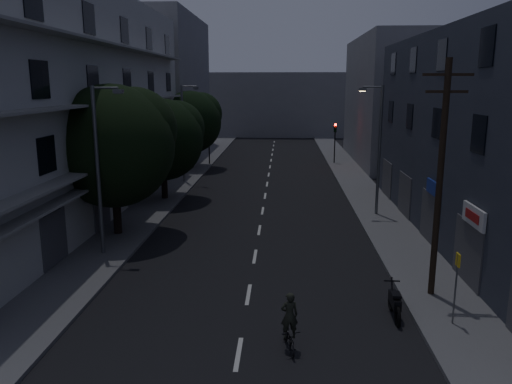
# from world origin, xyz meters

# --- Properties ---
(ground) EXTENTS (160.00, 160.00, 0.00)m
(ground) POSITION_xyz_m (0.00, 25.00, 0.00)
(ground) COLOR black
(ground) RESTS_ON ground
(sidewalk_left) EXTENTS (3.00, 90.00, 0.15)m
(sidewalk_left) POSITION_xyz_m (-7.50, 25.00, 0.07)
(sidewalk_left) COLOR #565659
(sidewalk_left) RESTS_ON ground
(sidewalk_right) EXTENTS (3.00, 90.00, 0.15)m
(sidewalk_right) POSITION_xyz_m (7.50, 25.00, 0.07)
(sidewalk_right) COLOR #565659
(sidewalk_right) RESTS_ON ground
(lane_markings) EXTENTS (0.15, 60.50, 0.01)m
(lane_markings) POSITION_xyz_m (0.00, 31.25, 0.01)
(lane_markings) COLOR beige
(lane_markings) RESTS_ON ground
(building_left) EXTENTS (7.00, 36.00, 14.00)m
(building_left) POSITION_xyz_m (-11.98, 18.00, 6.99)
(building_left) COLOR #B2B2AC
(building_left) RESTS_ON ground
(building_right) EXTENTS (6.19, 28.00, 11.00)m
(building_right) POSITION_xyz_m (11.99, 14.00, 5.50)
(building_right) COLOR #2C313C
(building_right) RESTS_ON ground
(building_far_left) EXTENTS (6.00, 20.00, 16.00)m
(building_far_left) POSITION_xyz_m (-12.00, 48.00, 8.00)
(building_far_left) COLOR slate
(building_far_left) RESTS_ON ground
(building_far_right) EXTENTS (6.00, 20.00, 13.00)m
(building_far_right) POSITION_xyz_m (12.00, 42.00, 6.50)
(building_far_right) COLOR slate
(building_far_right) RESTS_ON ground
(building_far_end) EXTENTS (24.00, 8.00, 10.00)m
(building_far_end) POSITION_xyz_m (0.00, 70.00, 5.00)
(building_far_end) COLOR slate
(building_far_end) RESTS_ON ground
(tree_near) EXTENTS (6.58, 6.58, 8.11)m
(tree_near) POSITION_xyz_m (-7.70, 14.10, 5.23)
(tree_near) COLOR black
(tree_near) RESTS_ON sidewalk_left
(tree_mid) EXTENTS (5.78, 5.78, 7.11)m
(tree_mid) POSITION_xyz_m (-7.15, 22.85, 4.59)
(tree_mid) COLOR black
(tree_mid) RESTS_ON sidewalk_left
(tree_far) EXTENTS (6.04, 6.04, 7.47)m
(tree_far) POSITION_xyz_m (-7.69, 36.54, 4.83)
(tree_far) COLOR black
(tree_far) RESTS_ON sidewalk_left
(traffic_signal_far_right) EXTENTS (0.28, 0.37, 4.10)m
(traffic_signal_far_right) POSITION_xyz_m (6.67, 40.07, 3.10)
(traffic_signal_far_right) COLOR black
(traffic_signal_far_right) RESTS_ON sidewalk_right
(traffic_signal_far_left) EXTENTS (0.28, 0.37, 4.10)m
(traffic_signal_far_left) POSITION_xyz_m (-6.31, 38.75, 3.10)
(traffic_signal_far_left) COLOR black
(traffic_signal_far_left) RESTS_ON sidewalk_left
(street_lamp_left_near) EXTENTS (1.51, 0.25, 8.00)m
(street_lamp_left_near) POSITION_xyz_m (-7.30, 10.73, 4.60)
(street_lamp_left_near) COLOR slate
(street_lamp_left_near) RESTS_ON sidewalk_left
(street_lamp_right) EXTENTS (1.51, 0.25, 8.00)m
(street_lamp_right) POSITION_xyz_m (7.15, 19.05, 4.60)
(street_lamp_right) COLOR #575B5F
(street_lamp_right) RESTS_ON sidewalk_right
(street_lamp_left_far) EXTENTS (1.51, 0.25, 8.00)m
(street_lamp_left_far) POSITION_xyz_m (-6.94, 29.21, 4.60)
(street_lamp_left_far) COLOR #5C5D64
(street_lamp_left_far) RESTS_ON sidewalk_left
(utility_pole) EXTENTS (1.80, 0.24, 9.00)m
(utility_pole) POSITION_xyz_m (7.20, 6.67, 4.87)
(utility_pole) COLOR black
(utility_pole) RESTS_ON sidewalk_right
(bus_stop_sign) EXTENTS (0.06, 0.35, 2.52)m
(bus_stop_sign) POSITION_xyz_m (7.22, 4.15, 1.89)
(bus_stop_sign) COLOR #595B60
(bus_stop_sign) RESTS_ON sidewalk_right
(motorcycle) EXTENTS (0.58, 2.01, 1.29)m
(motorcycle) POSITION_xyz_m (5.37, 4.82, 0.51)
(motorcycle) COLOR black
(motorcycle) RESTS_ON ground
(cyclist) EXTENTS (0.82, 1.59, 1.92)m
(cyclist) POSITION_xyz_m (1.57, 2.38, 0.65)
(cyclist) COLOR black
(cyclist) RESTS_ON ground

